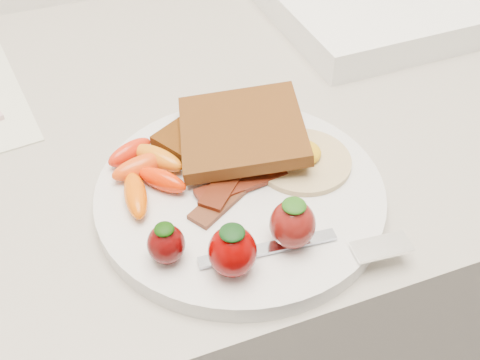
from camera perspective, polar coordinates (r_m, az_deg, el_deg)
name	(u,v)px	position (r m, az deg, el deg)	size (l,w,h in m)	color
counter	(197,332)	(1.02, -4.11, -14.22)	(2.00, 0.60, 0.90)	gray
plate	(240,195)	(0.56, 0.00, -1.40)	(0.27, 0.27, 0.02)	silver
toast_lower	(214,138)	(0.60, -2.44, 3.96)	(0.09, 0.09, 0.01)	black
toast_upper	(242,130)	(0.59, 0.18, 4.76)	(0.12, 0.12, 0.01)	#48280F
fried_egg	(303,159)	(0.58, 5.99, 2.03)	(0.12, 0.12, 0.02)	beige
bacon_strips	(233,185)	(0.56, -0.68, -0.47)	(0.10, 0.09, 0.01)	black
baby_carrots	(145,170)	(0.57, -8.99, 0.90)	(0.07, 0.11, 0.02)	#DF440C
strawberries	(242,238)	(0.49, 0.23, -5.56)	(0.14, 0.07, 0.05)	#490404
fork	(320,248)	(0.51, 7.57, -6.38)	(0.18, 0.06, 0.00)	silver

